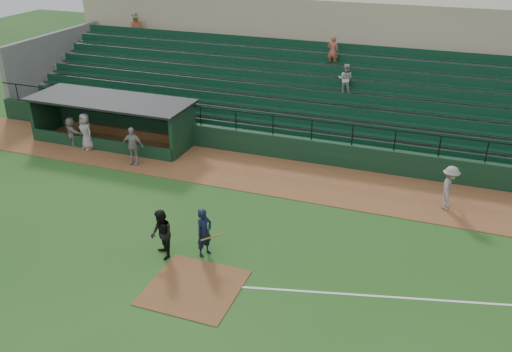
% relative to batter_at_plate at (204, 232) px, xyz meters
% --- Properties ---
extents(ground, '(90.00, 90.00, 0.00)m').
position_rel_batter_at_plate_xyz_m(ground, '(0.48, -0.92, -0.93)').
color(ground, '#23511A').
rests_on(ground, ground).
extents(warning_track, '(40.00, 4.00, 0.03)m').
position_rel_batter_at_plate_xyz_m(warning_track, '(0.48, 7.08, -0.92)').
color(warning_track, brown).
rests_on(warning_track, ground).
extents(home_plate_dirt, '(3.00, 3.00, 0.03)m').
position_rel_batter_at_plate_xyz_m(home_plate_dirt, '(0.48, -1.92, -0.92)').
color(home_plate_dirt, brown).
rests_on(home_plate_dirt, ground).
extents(foul_line, '(17.49, 4.44, 0.01)m').
position_rel_batter_at_plate_xyz_m(foul_line, '(8.48, 0.28, -0.93)').
color(foul_line, white).
rests_on(foul_line, ground).
extents(stadium_structure, '(38.00, 13.08, 6.40)m').
position_rel_batter_at_plate_xyz_m(stadium_structure, '(0.48, 15.54, 1.37)').
color(stadium_structure, black).
rests_on(stadium_structure, ground).
extents(dugout, '(8.90, 3.20, 2.42)m').
position_rel_batter_at_plate_xyz_m(dugout, '(-9.27, 8.64, 0.40)').
color(dugout, black).
rests_on(dugout, ground).
extents(batter_at_plate, '(1.12, 0.79, 1.87)m').
position_rel_batter_at_plate_xyz_m(batter_at_plate, '(0.00, 0.00, 0.00)').
color(batter_at_plate, black).
rests_on(batter_at_plate, ground).
extents(umpire, '(1.15, 1.15, 1.88)m').
position_rel_batter_at_plate_xyz_m(umpire, '(-1.36, -0.66, 0.01)').
color(umpire, black).
rests_on(umpire, ground).
extents(runner, '(0.80, 1.28, 1.91)m').
position_rel_batter_at_plate_xyz_m(runner, '(8.10, 6.60, 0.05)').
color(runner, gray).
rests_on(runner, warning_track).
extents(dugout_player_a, '(1.17, 0.60, 1.91)m').
position_rel_batter_at_plate_xyz_m(dugout_player_a, '(-6.67, 5.98, 0.05)').
color(dugout_player_a, gray).
rests_on(dugout_player_a, warning_track).
extents(dugout_player_b, '(1.13, 0.95, 1.96)m').
position_rel_batter_at_plate_xyz_m(dugout_player_b, '(-9.96, 6.79, 0.08)').
color(dugout_player_b, '#98948F').
rests_on(dugout_player_b, warning_track).
extents(dugout_player_c, '(1.52, 1.11, 1.59)m').
position_rel_batter_at_plate_xyz_m(dugout_player_c, '(-10.98, 6.89, -0.11)').
color(dugout_player_c, '#9D9793').
rests_on(dugout_player_c, warning_track).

